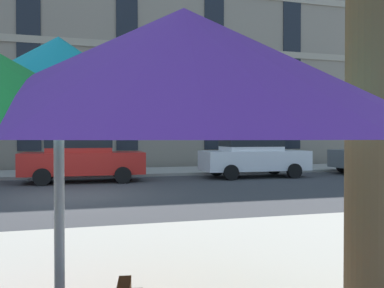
% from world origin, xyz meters
% --- Properties ---
extents(ground_plane, '(120.00, 120.00, 0.00)m').
position_xyz_m(ground_plane, '(0.00, 0.00, 0.00)').
color(ground_plane, '#38383A').
extents(sidewalk_far, '(56.00, 3.60, 0.12)m').
position_xyz_m(sidewalk_far, '(0.00, 6.80, 0.06)').
color(sidewalk_far, '#9E998E').
rests_on(sidewalk_far, ground).
extents(apartment_building, '(37.64, 12.08, 16.00)m').
position_xyz_m(apartment_building, '(0.00, 14.99, 8.00)').
color(apartment_building, gray).
rests_on(apartment_building, ground).
extents(sedan_red, '(4.40, 1.98, 1.78)m').
position_xyz_m(sedan_red, '(0.17, 3.70, 0.95)').
color(sedan_red, '#B21E19').
rests_on(sedan_red, ground).
extents(sedan_white, '(4.40, 1.98, 1.78)m').
position_xyz_m(sedan_white, '(7.03, 3.70, 0.95)').
color(sedan_white, silver).
rests_on(sedan_white, ground).
extents(sedan_gray, '(4.40, 1.98, 1.78)m').
position_xyz_m(sedan_gray, '(13.30, 3.70, 0.95)').
color(sedan_gray, slate).
rests_on(sedan_gray, ground).
extents(patio_umbrella, '(3.95, 3.67, 2.23)m').
position_xyz_m(patio_umbrella, '(0.19, -9.00, 1.90)').
color(patio_umbrella, silver).
rests_on(patio_umbrella, ground).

